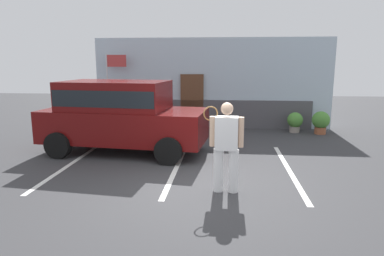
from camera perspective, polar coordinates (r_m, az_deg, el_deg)
The scene contains 10 objects.
ground_plane at distance 7.18m, azimuth 0.99°, elevation -10.14°, with size 40.00×40.00×0.00m, color #38383A.
parking_stripe_0 at distance 9.43m, azimuth -19.39°, elevation -5.55°, with size 0.12×4.40×0.01m, color silver.
parking_stripe_1 at distance 8.66m, azimuth -2.51°, elevation -6.38°, with size 0.12×4.40×0.01m, color silver.
parking_stripe_2 at distance 8.72m, azimuth 15.81°, elevation -6.67°, with size 0.12×4.40×0.01m, color silver.
house_frontage at distance 13.60m, azimuth 3.26°, elevation 7.03°, with size 9.22×0.40×3.49m.
parked_suv at distance 9.97m, azimuth -11.77°, elevation 2.46°, with size 4.77×2.53×2.05m.
tennis_player_man at distance 6.82m, azimuth 5.71°, elevation -3.00°, with size 0.80×0.31×1.82m.
potted_plant_by_porch at distance 13.21m, azimuth 16.78°, elevation 1.08°, with size 0.57×0.57×0.75m.
potted_plant_secondary at distance 13.21m, azimuth 20.66°, elevation 1.04°, with size 0.63×0.63×0.82m.
flag_pole at distance 13.75m, azimuth -13.17°, elevation 8.33°, with size 0.80×0.05×2.89m.
Camera 1 is at (0.51, -6.68, 2.60)m, focal length 32.01 mm.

